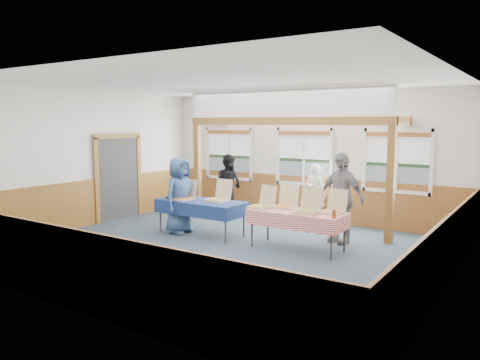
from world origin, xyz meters
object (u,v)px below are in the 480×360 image
(woman_white, at_px, (315,194))
(person_grey, at_px, (341,198))
(table_right, at_px, (297,214))
(woman_black, at_px, (229,185))
(table_left, at_px, (201,203))
(man_blue, at_px, (180,195))

(woman_white, relative_size, person_grey, 0.79)
(table_right, height_order, woman_black, woman_black)
(woman_white, bearing_deg, table_right, 114.96)
(table_right, height_order, person_grey, person_grey)
(table_left, xyz_separation_m, woman_white, (1.64, 2.36, 0.03))
(table_left, distance_m, woman_black, 2.25)
(table_left, xyz_separation_m, man_blue, (-0.49, -0.14, 0.15))
(table_left, bearing_deg, woman_white, 69.15)
(table_left, height_order, man_blue, man_blue)
(table_left, xyz_separation_m, table_right, (2.31, 0.08, -0.00))
(table_right, xyz_separation_m, person_grey, (0.49, 0.98, 0.23))
(table_right, height_order, woman_white, woman_white)
(person_grey, bearing_deg, woman_black, -179.84)
(table_left, height_order, woman_black, woman_black)
(table_right, bearing_deg, person_grey, 86.72)
(person_grey, bearing_deg, man_blue, -143.22)
(woman_white, height_order, woman_black, woman_black)
(woman_white, xyz_separation_m, man_blue, (-2.13, -2.51, 0.12))
(woman_white, height_order, man_blue, man_blue)
(table_right, relative_size, woman_white, 1.37)
(woman_black, distance_m, man_blue, 2.27)
(woman_black, bearing_deg, table_left, 115.46)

